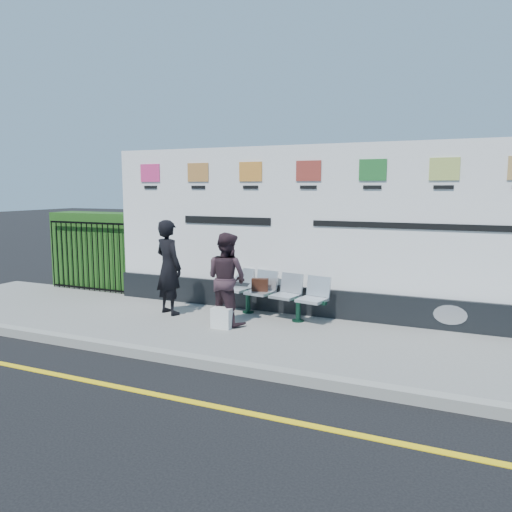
{
  "coord_description": "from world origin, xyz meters",
  "views": [
    {
      "loc": [
        3.21,
        -4.56,
        2.39
      ],
      "look_at": [
        -0.14,
        2.97,
        1.25
      ],
      "focal_mm": 35.0,
      "sensor_mm": 36.0,
      "label": 1
    }
  ],
  "objects_px": {
    "billboard": "(309,242)",
    "woman_right": "(227,279)",
    "woman_left": "(169,267)",
    "bench": "(272,305)"
  },
  "relations": [
    {
      "from": "woman_left",
      "to": "woman_right",
      "type": "xyz_separation_m",
      "value": [
        1.26,
        -0.18,
        -0.08
      ]
    },
    {
      "from": "billboard",
      "to": "woman_right",
      "type": "bearing_deg",
      "value": -131.16
    },
    {
      "from": "billboard",
      "to": "woman_left",
      "type": "relative_size",
      "value": 4.71
    },
    {
      "from": "woman_right",
      "to": "woman_left",
      "type": "bearing_deg",
      "value": 7.05
    },
    {
      "from": "woman_left",
      "to": "billboard",
      "type": "bearing_deg",
      "value": -134.73
    },
    {
      "from": "woman_left",
      "to": "woman_right",
      "type": "relative_size",
      "value": 1.11
    },
    {
      "from": "billboard",
      "to": "bench",
      "type": "height_order",
      "value": "billboard"
    },
    {
      "from": "bench",
      "to": "woman_left",
      "type": "relative_size",
      "value": 1.18
    },
    {
      "from": "billboard",
      "to": "woman_right",
      "type": "xyz_separation_m",
      "value": [
        -1.03,
        -1.18,
        -0.53
      ]
    },
    {
      "from": "woman_left",
      "to": "bench",
      "type": "bearing_deg",
      "value": -141.35
    }
  ]
}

